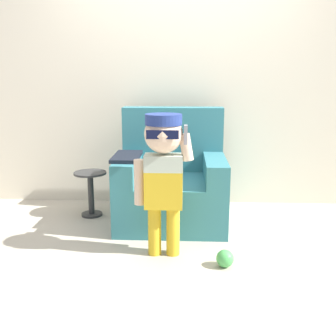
% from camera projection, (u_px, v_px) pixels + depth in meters
% --- Properties ---
extents(ground_plane, '(10.00, 10.00, 0.00)m').
position_uv_depth(ground_plane, '(178.00, 229.00, 3.40)').
color(ground_plane, '#BCB29E').
extents(wall_back, '(10.00, 0.05, 2.60)m').
position_uv_depth(wall_back, '(180.00, 75.00, 3.87)').
color(wall_back, beige).
rests_on(wall_back, ground_plane).
extents(armchair, '(0.96, 0.86, 1.01)m').
position_uv_depth(armchair, '(171.00, 183.00, 3.54)').
color(armchair, teal).
rests_on(armchair, ground_plane).
extents(person_child, '(0.42, 0.32, 1.03)m').
position_uv_depth(person_child, '(163.00, 163.00, 2.76)').
color(person_child, gold).
rests_on(person_child, ground_plane).
extents(side_table, '(0.30, 0.30, 0.42)m').
position_uv_depth(side_table, '(91.00, 189.00, 3.67)').
color(side_table, '#333333').
rests_on(side_table, ground_plane).
extents(toy_ball, '(0.12, 0.12, 0.12)m').
position_uv_depth(toy_ball, '(225.00, 258.00, 2.70)').
color(toy_ball, '#4CB256').
rests_on(toy_ball, ground_plane).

